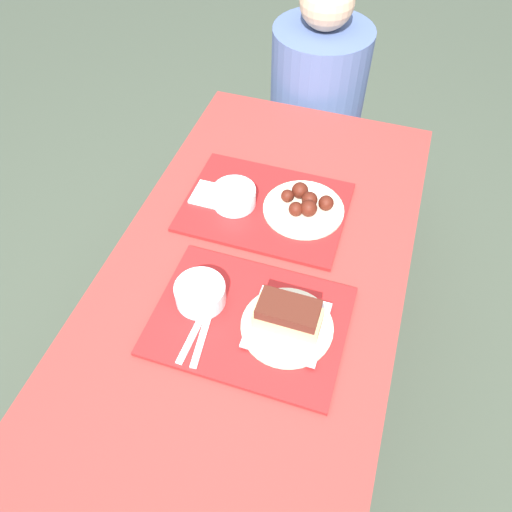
% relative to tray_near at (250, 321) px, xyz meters
% --- Properties ---
extents(ground_plane, '(12.00, 12.00, 0.00)m').
position_rel_tray_near_xyz_m(ground_plane, '(-0.04, 0.17, -0.76)').
color(ground_plane, '#424C3D').
extents(picnic_table, '(0.77, 1.45, 0.75)m').
position_rel_tray_near_xyz_m(picnic_table, '(-0.04, 0.17, -0.12)').
color(picnic_table, maroon).
rests_on(picnic_table, ground_plane).
extents(picnic_bench_far, '(0.73, 0.28, 0.47)m').
position_rel_tray_near_xyz_m(picnic_bench_far, '(-0.04, 1.11, -0.37)').
color(picnic_bench_far, maroon).
rests_on(picnic_bench_far, ground_plane).
extents(tray_near, '(0.46, 0.34, 0.01)m').
position_rel_tray_near_xyz_m(tray_near, '(0.00, 0.00, 0.00)').
color(tray_near, red).
rests_on(tray_near, picnic_table).
extents(tray_far, '(0.46, 0.34, 0.01)m').
position_rel_tray_near_xyz_m(tray_far, '(-0.08, 0.38, 0.00)').
color(tray_far, red).
rests_on(tray_far, picnic_table).
extents(bowl_coleslaw_near, '(0.12, 0.12, 0.05)m').
position_rel_tray_near_xyz_m(bowl_coleslaw_near, '(-0.13, 0.02, 0.04)').
color(bowl_coleslaw_near, silver).
rests_on(bowl_coleslaw_near, tray_near).
extents(brisket_sandwich_plate, '(0.22, 0.22, 0.09)m').
position_rel_tray_near_xyz_m(brisket_sandwich_plate, '(0.09, 0.01, 0.04)').
color(brisket_sandwich_plate, beige).
rests_on(brisket_sandwich_plate, tray_near).
extents(plastic_fork_near, '(0.02, 0.17, 0.00)m').
position_rel_tray_near_xyz_m(plastic_fork_near, '(-0.11, -0.08, 0.01)').
color(plastic_fork_near, white).
rests_on(plastic_fork_near, tray_near).
extents(plastic_knife_near, '(0.04, 0.17, 0.00)m').
position_rel_tray_near_xyz_m(plastic_knife_near, '(-0.09, -0.08, 0.01)').
color(plastic_knife_near, white).
rests_on(plastic_knife_near, tray_near).
extents(condiment_packet, '(0.04, 0.03, 0.01)m').
position_rel_tray_near_xyz_m(condiment_packet, '(0.03, 0.08, 0.01)').
color(condiment_packet, teal).
rests_on(condiment_packet, tray_near).
extents(bowl_coleslaw_far, '(0.12, 0.12, 0.05)m').
position_rel_tray_near_xyz_m(bowl_coleslaw_far, '(-0.17, 0.36, 0.04)').
color(bowl_coleslaw_far, silver).
rests_on(bowl_coleslaw_far, tray_far).
extents(wings_plate_far, '(0.23, 0.23, 0.06)m').
position_rel_tray_near_xyz_m(wings_plate_far, '(0.03, 0.40, 0.02)').
color(wings_plate_far, beige).
rests_on(wings_plate_far, tray_far).
extents(napkin_far, '(0.14, 0.10, 0.01)m').
position_rel_tray_near_xyz_m(napkin_far, '(-0.22, 0.36, 0.01)').
color(napkin_far, white).
rests_on(napkin_far, tray_far).
extents(person_seated_across, '(0.37, 0.37, 0.65)m').
position_rel_tray_near_xyz_m(person_seated_across, '(-0.09, 1.11, -0.03)').
color(person_seated_across, '#4C6093').
rests_on(person_seated_across, picnic_bench_far).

